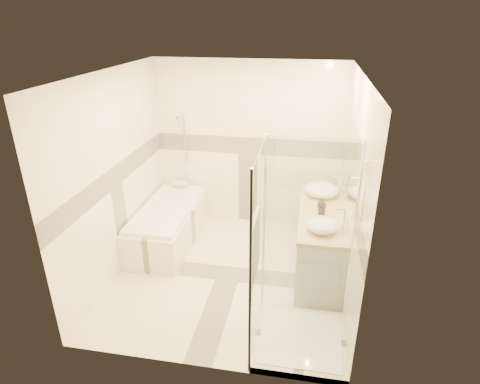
% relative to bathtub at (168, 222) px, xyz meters
% --- Properties ---
extents(room, '(2.82, 3.02, 2.52)m').
position_rel_bathtub_xyz_m(room, '(1.08, -0.64, 0.95)').
color(room, beige).
rests_on(room, ground).
extents(bathtub, '(0.75, 1.70, 0.56)m').
position_rel_bathtub_xyz_m(bathtub, '(0.00, 0.00, 0.00)').
color(bathtub, beige).
rests_on(bathtub, ground).
extents(vanity, '(0.58, 1.62, 0.85)m').
position_rel_bathtub_xyz_m(vanity, '(2.15, -0.35, 0.12)').
color(vanity, white).
rests_on(vanity, ground).
extents(shower_enclosure, '(0.96, 0.93, 2.04)m').
position_rel_bathtub_xyz_m(shower_enclosure, '(1.86, -1.62, 0.20)').
color(shower_enclosure, beige).
rests_on(shower_enclosure, ground).
extents(vessel_sink_near, '(0.44, 0.44, 0.18)m').
position_rel_bathtub_xyz_m(vessel_sink_near, '(2.13, 0.11, 0.63)').
color(vessel_sink_near, white).
rests_on(vessel_sink_near, vanity).
extents(vessel_sink_far, '(0.36, 0.36, 0.14)m').
position_rel_bathtub_xyz_m(vessel_sink_far, '(2.13, -0.84, 0.61)').
color(vessel_sink_far, white).
rests_on(vessel_sink_far, vanity).
extents(faucet_near, '(0.13, 0.03, 0.31)m').
position_rel_bathtub_xyz_m(faucet_near, '(2.34, 0.11, 0.72)').
color(faucet_near, silver).
rests_on(faucet_near, vanity).
extents(faucet_far, '(0.13, 0.03, 0.30)m').
position_rel_bathtub_xyz_m(faucet_far, '(2.34, -0.84, 0.72)').
color(faucet_far, silver).
rests_on(faucet_far, vanity).
extents(amenity_bottle_a, '(0.08, 0.08, 0.17)m').
position_rel_bathtub_xyz_m(amenity_bottle_a, '(2.13, -0.42, 0.63)').
color(amenity_bottle_a, black).
rests_on(amenity_bottle_a, vanity).
extents(amenity_bottle_b, '(0.13, 0.13, 0.14)m').
position_rel_bathtub_xyz_m(amenity_bottle_b, '(2.13, -0.28, 0.61)').
color(amenity_bottle_b, black).
rests_on(amenity_bottle_b, vanity).
extents(folded_towels, '(0.19, 0.26, 0.07)m').
position_rel_bathtub_xyz_m(folded_towels, '(2.13, 0.29, 0.58)').
color(folded_towels, silver).
rests_on(folded_towels, vanity).
extents(rolled_towel, '(0.23, 0.10, 0.10)m').
position_rel_bathtub_xyz_m(rolled_towel, '(-0.03, 0.72, 0.31)').
color(rolled_towel, silver).
rests_on(rolled_towel, bathtub).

